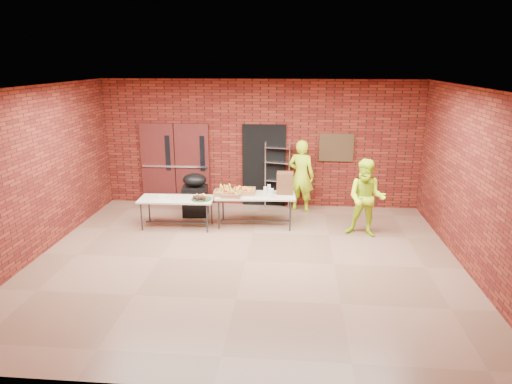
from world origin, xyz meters
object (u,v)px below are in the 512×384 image
(wire_rack, at_px, (277,175))
(table_left, at_px, (177,201))
(table_right, at_px, (255,197))
(volunteer_woman, at_px, (301,176))
(coffee_dispenser, at_px, (285,183))
(volunteer_man, at_px, (366,198))
(covered_grill, at_px, (195,195))

(wire_rack, xyz_separation_m, table_left, (-2.18, -1.66, -0.22))
(wire_rack, relative_size, table_right, 0.93)
(volunteer_woman, bearing_deg, wire_rack, -3.17)
(table_left, xyz_separation_m, coffee_dispenser, (2.40, 0.44, 0.35))
(table_left, height_order, volunteer_man, volunteer_man)
(covered_grill, height_order, volunteer_woman, volunteer_woman)
(table_right, height_order, covered_grill, covered_grill)
(wire_rack, distance_m, covered_grill, 2.13)
(volunteer_woman, bearing_deg, coffee_dispenser, 86.42)
(table_left, relative_size, volunteer_woman, 0.93)
(coffee_dispenser, height_order, volunteer_woman, volunteer_woman)
(table_left, height_order, coffee_dispenser, coffee_dispenser)
(covered_grill, bearing_deg, table_right, -24.73)
(wire_rack, distance_m, volunteer_man, 2.66)
(covered_grill, relative_size, volunteer_man, 0.63)
(volunteer_man, bearing_deg, table_right, -172.94)
(wire_rack, xyz_separation_m, covered_grill, (-1.94, -0.83, -0.32))
(table_left, distance_m, coffee_dispenser, 2.47)
(table_right, relative_size, volunteer_man, 1.09)
(table_right, bearing_deg, coffee_dispenser, 11.86)
(coffee_dispenser, xyz_separation_m, covered_grill, (-2.16, 0.38, -0.45))
(coffee_dispenser, distance_m, covered_grill, 2.24)
(volunteer_man, bearing_deg, coffee_dispenser, 178.09)
(volunteer_woman, relative_size, volunteer_man, 1.07)
(coffee_dispenser, xyz_separation_m, volunteer_woman, (0.37, 1.00, -0.08))
(volunteer_woman, height_order, volunteer_man, volunteer_woman)
(wire_rack, relative_size, volunteer_man, 1.01)
(volunteer_woman, xyz_separation_m, volunteer_man, (1.36, -1.58, -0.06))
(wire_rack, height_order, volunteer_man, wire_rack)
(covered_grill, relative_size, volunteer_woman, 0.59)
(table_left, height_order, table_right, table_right)
(table_right, xyz_separation_m, covered_grill, (-1.51, 0.56, -0.14))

